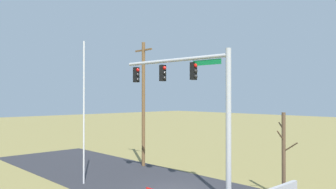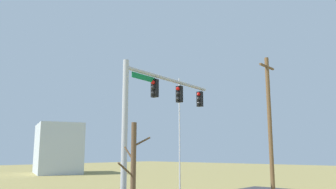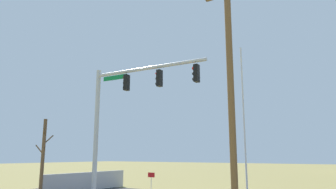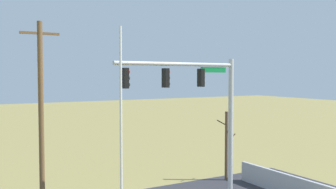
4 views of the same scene
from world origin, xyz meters
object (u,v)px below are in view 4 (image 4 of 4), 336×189
flagpole (121,140)px  utility_pole (41,114)px  bare_tree (226,145)px  signal_mast (202,100)px

flagpole → utility_pole: 6.31m
utility_pole → bare_tree: bearing=-0.6°
signal_mast → utility_pole: size_ratio=0.82×
signal_mast → utility_pole: (-7.83, 2.75, -0.59)m
flagpole → bare_tree: size_ratio=1.94×
signal_mast → bare_tree: (3.76, 2.63, -3.20)m
bare_tree → signal_mast: bearing=-145.1°
bare_tree → utility_pole: bearing=179.4°
signal_mast → flagpole: 7.05m
flagpole → utility_pole: bearing=105.7°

